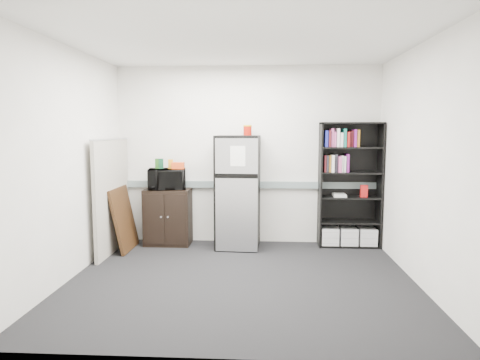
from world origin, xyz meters
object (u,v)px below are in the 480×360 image
Objects in this scene: bookshelf at (350,186)px; microwave at (167,179)px; cabinet at (168,217)px; refrigerator at (238,192)px; cubicle_partition at (112,195)px.

bookshelf reaches higher than microwave.
refrigerator is at bearing -4.28° from cabinet.
cabinet is at bearing 178.93° from refrigerator.
bookshelf is 2.17× the size of cabinet.
microwave is at bearing 179.78° from refrigerator.
refrigerator reaches higher than microwave.
cubicle_partition is at bearing -165.91° from refrigerator.
microwave is at bearing -90.00° from cabinet.
refrigerator reaches higher than cabinet.
cabinet is 1.54× the size of microwave.
cabinet is at bearing 30.95° from cubicle_partition.
cubicle_partition is 1.90× the size of cabinet.
refrigerator is (1.07, -0.06, -0.18)m from microwave.
cabinet is at bearing -178.65° from bookshelf.
cubicle_partition is (-3.43, -0.49, -0.10)m from bookshelf.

